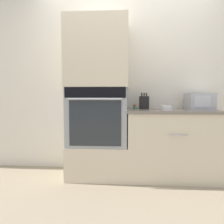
{
  "coord_description": "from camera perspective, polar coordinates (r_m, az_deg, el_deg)",
  "views": [
    {
      "loc": [
        -0.02,
        -2.5,
        1.03
      ],
      "look_at": [
        -0.2,
        0.21,
        0.84
      ],
      "focal_mm": 35.0,
      "sensor_mm": 36.0,
      "label": 1
    }
  ],
  "objects": [
    {
      "name": "wall_back",
      "position": [
        3.13,
        4.15,
        7.98
      ],
      "size": [
        8.0,
        0.05,
        2.5
      ],
      "color": "silver",
      "rests_on": "ground_plane"
    },
    {
      "name": "microwave",
      "position": [
        3.05,
        21.91,
        2.61
      ],
      "size": [
        0.31,
        0.33,
        0.21
      ],
      "color": "#B2B5BA",
      "rests_on": "counter_unit"
    },
    {
      "name": "oven_cabinet_base",
      "position": [
        2.94,
        -3.56,
        -12.28
      ],
      "size": [
        0.76,
        0.6,
        0.42
      ],
      "color": "beige",
      "rests_on": "ground_plane"
    },
    {
      "name": "condiment_jar_mid",
      "position": [
        2.98,
        15.35,
        1.29
      ],
      "size": [
        0.04,
        0.04,
        0.06
      ],
      "color": "silver",
      "rests_on": "counter_unit"
    },
    {
      "name": "bowl",
      "position": [
        2.78,
        14.1,
        1.09
      ],
      "size": [
        0.14,
        0.14,
        0.06
      ],
      "color": "white",
      "rests_on": "counter_unit"
    },
    {
      "name": "oven_cabinet_upper",
      "position": [
        2.87,
        -3.68,
        14.82
      ],
      "size": [
        0.76,
        0.6,
        0.85
      ],
      "color": "beige",
      "rests_on": "wall_oven"
    },
    {
      "name": "ground_plane",
      "position": [
        2.7,
        4.12,
        -18.48
      ],
      "size": [
        12.0,
        12.0,
        0.0
      ],
      "primitive_type": "plane",
      "color": "gray"
    },
    {
      "name": "knife_block",
      "position": [
        2.94,
        8.36,
        2.46
      ],
      "size": [
        0.12,
        0.12,
        0.22
      ],
      "color": "black",
      "rests_on": "counter_unit"
    },
    {
      "name": "counter_unit",
      "position": [
        2.92,
        15.48,
        -7.94
      ],
      "size": [
        1.16,
        0.63,
        0.87
      ],
      "color": "beige",
      "rests_on": "ground_plane"
    },
    {
      "name": "wall_oven",
      "position": [
        2.83,
        -3.62,
        -1.07
      ],
      "size": [
        0.74,
        0.64,
        0.73
      ],
      "color": "#9EA0A5",
      "rests_on": "oven_cabinet_base"
    },
    {
      "name": "condiment_jar_near",
      "position": [
        2.85,
        6.0,
        1.29
      ],
      "size": [
        0.05,
        0.05,
        0.06
      ],
      "color": "#427047",
      "rests_on": "counter_unit"
    }
  ]
}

